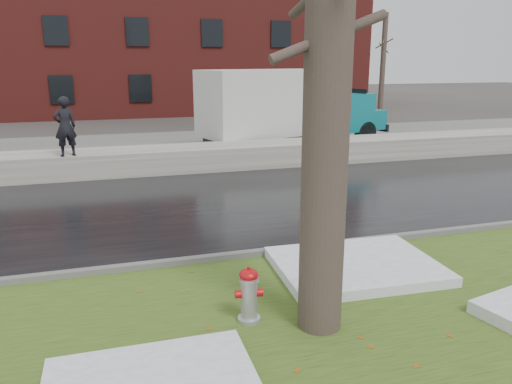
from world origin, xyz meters
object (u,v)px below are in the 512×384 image
object	(u,v)px
fire_hydrant	(249,292)
tree	(329,43)
box_truck	(286,108)
worker	(65,127)

from	to	relation	value
fire_hydrant	tree	xyz separation A→B (m)	(0.85, -0.37, 3.14)
box_truck	worker	distance (m)	8.48
tree	worker	world-z (taller)	tree
tree	fire_hydrant	bearing A→B (deg)	156.34
fire_hydrant	box_truck	xyz separation A→B (m)	(5.09, 12.52, 1.18)
tree	worker	distance (m)	10.49
fire_hydrant	box_truck	distance (m)	13.56
box_truck	tree	bearing A→B (deg)	-123.91
tree	worker	size ratio (longest dim) A/B	4.17
tree	box_truck	bearing A→B (deg)	71.80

